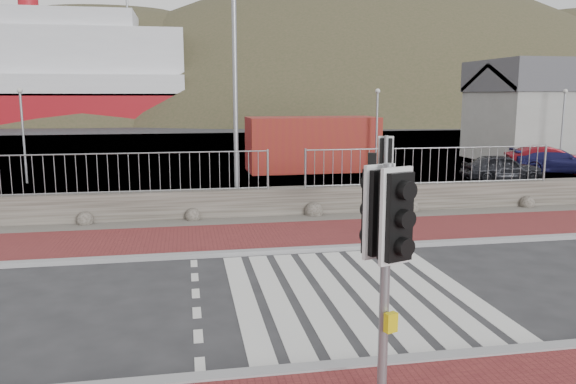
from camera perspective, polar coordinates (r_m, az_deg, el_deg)
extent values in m
plane|color=#28282B|center=(11.20, 6.48, -10.13)|extent=(220.00, 220.00, 0.00)
cube|color=maroon|center=(15.36, 1.63, -4.39)|extent=(40.00, 3.00, 0.08)
cube|color=gray|center=(8.58, 12.52, -16.41)|extent=(40.00, 0.25, 0.12)
cube|color=gray|center=(13.94, 2.91, -5.84)|extent=(40.00, 0.25, 0.12)
cube|color=silver|center=(10.80, -4.44, -10.82)|extent=(0.42, 5.60, 0.01)
cube|color=silver|center=(10.87, -1.24, -10.65)|extent=(0.42, 5.60, 0.01)
cube|color=silver|center=(10.98, 1.91, -10.45)|extent=(0.42, 5.60, 0.01)
cube|color=silver|center=(11.12, 4.98, -10.23)|extent=(0.42, 5.60, 0.01)
cube|color=silver|center=(11.28, 7.96, -9.98)|extent=(0.42, 5.60, 0.01)
cube|color=silver|center=(11.48, 10.85, -9.72)|extent=(0.42, 5.60, 0.01)
cube|color=silver|center=(11.70, 13.63, -9.44)|extent=(0.42, 5.60, 0.01)
cube|color=silver|center=(11.95, 16.30, -9.15)|extent=(0.42, 5.60, 0.01)
cube|color=#59544C|center=(17.27, 0.25, -2.83)|extent=(40.00, 1.50, 0.06)
cube|color=#454039|center=(17.95, -0.22, -0.97)|extent=(40.00, 0.60, 0.90)
cylinder|color=gray|center=(17.38, -15.94, 3.79)|extent=(8.40, 0.04, 0.04)
cylinder|color=gray|center=(17.55, -2.07, 2.25)|extent=(0.07, 0.07, 1.20)
cylinder|color=gray|center=(19.02, 14.29, 4.36)|extent=(8.40, 0.04, 0.04)
cylinder|color=gray|center=(17.76, 1.77, 2.34)|extent=(0.07, 0.07, 1.20)
cylinder|color=gray|center=(21.17, 24.63, 2.66)|extent=(0.07, 0.07, 1.20)
cube|color=#4C4C4F|center=(38.28, -5.67, 4.05)|extent=(120.00, 40.00, 0.50)
cube|color=#3F4C54|center=(73.13, -7.97, 6.73)|extent=(220.00, 50.00, 0.05)
cube|color=silver|center=(79.54, -21.70, 12.88)|extent=(30.00, 12.00, 6.00)
cube|color=silver|center=(79.90, -21.89, 15.73)|extent=(18.00, 10.00, 2.50)
cylinder|color=maroon|center=(81.07, -24.91, 17.23)|extent=(2.40, 2.40, 3.00)
ellipsoid|color=#343721|center=(101.51, -16.84, -4.18)|extent=(106.40, 68.40, 76.00)
ellipsoid|color=#343721|center=(107.61, 8.03, -6.37)|extent=(140.00, 90.00, 100.00)
cylinder|color=gray|center=(6.92, 9.79, -9.67)|extent=(0.12, 0.12, 3.03)
cube|color=#D6BD0C|center=(7.06, 9.70, -12.57)|extent=(0.17, 0.13, 0.24)
cube|color=black|center=(6.68, 10.02, -2.20)|extent=(0.50, 0.39, 1.14)
sphere|color=#0CE53F|center=(6.75, 9.94, -4.90)|extent=(0.16, 0.16, 0.16)
cylinder|color=gray|center=(14.79, 9.81, 0.28)|extent=(0.11, 0.11, 2.79)
cube|color=#D6BD0C|center=(14.85, 9.77, -1.05)|extent=(0.16, 0.12, 0.22)
cube|color=black|center=(14.67, 9.91, 3.54)|extent=(0.45, 0.35, 1.05)
sphere|color=#0CE53F|center=(14.71, 9.87, 2.38)|extent=(0.15, 0.15, 0.15)
cube|color=black|center=(14.68, 8.53, 2.99)|extent=(0.26, 0.22, 0.50)
cylinder|color=gray|center=(18.24, -5.41, 11.37)|extent=(0.15, 0.15, 8.64)
cube|color=maroon|center=(28.64, 2.46, 4.90)|extent=(6.57, 2.83, 2.72)
imported|color=black|center=(27.07, 20.85, 2.36)|extent=(3.61, 1.70, 1.20)
imported|color=maroon|center=(30.77, 24.90, 3.02)|extent=(4.22, 2.64, 1.31)
imported|color=#161544|center=(30.75, 25.55, 2.88)|extent=(4.54, 3.02, 1.22)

